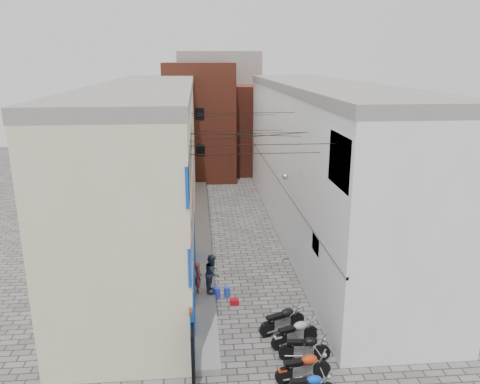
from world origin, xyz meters
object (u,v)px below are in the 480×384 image
object	(u,v)px
motorcycle_e	(305,346)
motorcycle_f	(295,332)
red_crate	(234,302)
motorcycle_d	(303,366)
motorcycle_g	(282,319)
water_jug_far	(227,292)
person_b	(212,273)
water_jug_near	(216,293)
person_a	(198,277)

from	to	relation	value
motorcycle_e	motorcycle_f	size ratio (longest dim) A/B	0.94
red_crate	motorcycle_d	bearing A→B (deg)	-70.15
motorcycle_d	motorcycle_g	world-z (taller)	motorcycle_g
motorcycle_f	water_jug_far	size ratio (longest dim) A/B	4.37
motorcycle_f	water_jug_far	distance (m)	4.58
red_crate	motorcycle_g	bearing A→B (deg)	-53.48
motorcycle_f	person_b	world-z (taller)	person_b
water_jug_near	person_a	bearing A→B (deg)	165.42
motorcycle_g	person_a	bearing A→B (deg)	-157.03
motorcycle_e	person_b	size ratio (longest dim) A/B	1.06
motorcycle_e	motorcycle_f	world-z (taller)	motorcycle_f
motorcycle_g	water_jug_far	bearing A→B (deg)	-170.37
motorcycle_e	motorcycle_f	xyz separation A→B (m)	(-0.15, 0.89, 0.03)
motorcycle_d	red_crate	xyz separation A→B (m)	(-1.88, 5.20, -0.44)
motorcycle_d	water_jug_far	bearing A→B (deg)	-169.50
motorcycle_d	water_jug_near	world-z (taller)	motorcycle_d
motorcycle_e	motorcycle_g	distance (m)	1.86
person_a	motorcycle_d	bearing A→B (deg)	-164.05
person_a	motorcycle_e	bearing A→B (deg)	-156.58
water_jug_near	motorcycle_d	bearing A→B (deg)	-65.61
water_jug_near	red_crate	size ratio (longest dim) A/B	1.34
motorcycle_f	motorcycle_g	world-z (taller)	motorcycle_g
person_a	motorcycle_g	bearing A→B (deg)	-147.47
motorcycle_d	motorcycle_g	xyz separation A→B (m)	(-0.18, 2.91, 0.02)
motorcycle_f	water_jug_far	world-z (taller)	motorcycle_f
person_a	water_jug_near	xyz separation A→B (m)	(0.78, -0.20, -0.70)
water_jug_far	motorcycle_g	bearing A→B (deg)	-57.14
water_jug_near	red_crate	bearing A→B (deg)	-38.80
motorcycle_g	red_crate	distance (m)	2.89
motorcycle_e	person_a	xyz separation A→B (m)	(-3.71, 4.91, 0.43)
motorcycle_d	person_b	world-z (taller)	person_b
person_a	water_jug_far	xyz separation A→B (m)	(1.27, -0.06, -0.74)
motorcycle_g	person_b	distance (m)	4.11
person_b	red_crate	bearing A→B (deg)	-120.42
motorcycle_g	water_jug_near	size ratio (longest dim) A/B	3.86
motorcycle_d	motorcycle_e	size ratio (longest dim) A/B	1.05
water_jug_far	motorcycle_f	bearing A→B (deg)	-59.96
motorcycle_f	water_jug_near	world-z (taller)	motorcycle_f
person_b	motorcycle_g	bearing A→B (deg)	-127.77
motorcycle_d	motorcycle_e	distance (m)	1.14
motorcycle_d	water_jug_near	bearing A→B (deg)	-164.93
motorcycle_f	person_b	xyz separation A→B (m)	(-2.93, 4.05, 0.56)
motorcycle_d	person_a	world-z (taller)	person_a
red_crate	motorcycle_f	bearing A→B (deg)	-57.78
motorcycle_d	person_a	size ratio (longest dim) A/B	1.36
motorcycle_g	motorcycle_e	bearing A→B (deg)	-8.57
motorcycle_d	motorcycle_f	size ratio (longest dim) A/B	0.99
motorcycle_d	red_crate	size ratio (longest dim) A/B	4.97
motorcycle_d	person_b	size ratio (longest dim) A/B	1.11
motorcycle_d	motorcycle_e	xyz separation A→B (m)	(0.29, 1.10, -0.03)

